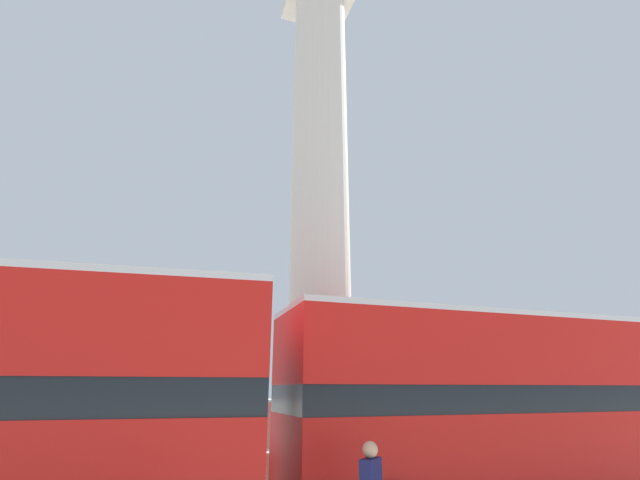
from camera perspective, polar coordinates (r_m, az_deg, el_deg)
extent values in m
plane|color=#ADA89E|center=(15.12, 0.00, -28.90)|extent=(200.00, 200.00, 0.00)
cube|color=beige|center=(15.04, 0.00, -26.83)|extent=(6.37, 6.37, 1.10)
cube|color=beige|center=(14.93, 0.00, -22.63)|extent=(4.59, 4.59, 1.10)
cylinder|color=beige|center=(17.05, 0.00, 9.70)|extent=(2.20, 2.20, 17.17)
cube|color=red|center=(11.69, 24.05, -23.88)|extent=(10.67, 2.63, 1.55)
cube|color=black|center=(11.62, 23.31, -18.76)|extent=(10.67, 2.58, 0.55)
cube|color=red|center=(11.65, 22.63, -13.81)|extent=(10.67, 2.63, 1.48)
cube|color=silver|center=(11.74, 22.13, -9.94)|extent=(10.67, 2.63, 0.12)
cylinder|color=black|center=(15.28, 32.49, -24.17)|extent=(1.00, 0.31, 1.00)
cube|color=beige|center=(22.45, 23.74, -20.76)|extent=(3.93, 3.47, 2.73)
ellipsoid|color=brown|center=(22.50, 22.72, -13.36)|extent=(2.34, 1.73, 0.92)
cone|color=brown|center=(22.84, 25.11, -12.06)|extent=(1.02, 0.83, 0.97)
cylinder|color=brown|center=(22.59, 22.42, -11.07)|extent=(0.36, 0.36, 0.90)
sphere|color=brown|center=(22.66, 22.23, -9.60)|extent=(0.28, 0.28, 0.28)
cylinder|color=brown|center=(22.88, 24.59, -15.75)|extent=(0.20, 0.20, 1.10)
cylinder|color=brown|center=(22.40, 24.99, -15.65)|extent=(0.20, 0.20, 1.10)
cylinder|color=brown|center=(22.50, 21.14, -16.15)|extent=(0.20, 0.20, 1.10)
cylinder|color=brown|center=(22.01, 21.47, -16.06)|extent=(0.20, 0.20, 1.10)
cylinder|color=black|center=(12.38, -14.10, -19.03)|extent=(0.14, 0.14, 4.92)
sphere|color=white|center=(12.65, -13.12, -6.98)|extent=(0.37, 0.37, 0.37)
sphere|color=tan|center=(7.11, 6.69, -26.00)|extent=(0.23, 0.23, 0.23)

